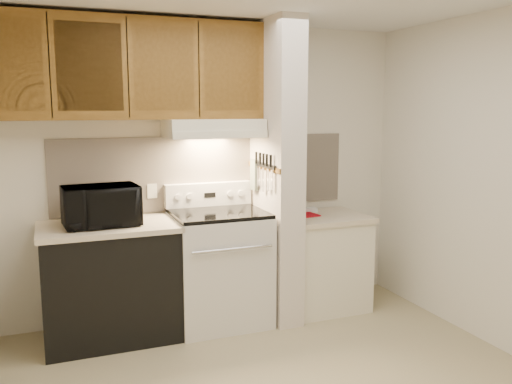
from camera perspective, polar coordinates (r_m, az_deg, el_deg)
wall_back at (r=4.73m, az=-5.26°, el=2.26°), size 3.60×2.50×0.02m
wall_right at (r=4.36m, az=24.25°, el=0.94°), size 0.02×3.00×2.50m
backsplash at (r=4.72m, az=-5.22°, el=2.07°), size 2.60×0.02×0.63m
range_body at (r=4.57m, az=-3.90°, el=-8.10°), size 0.76×0.65×0.92m
oven_window at (r=4.27m, az=-2.60°, el=-8.76°), size 0.50×0.01×0.30m
oven_handle at (r=4.17m, az=-2.46°, el=-6.03°), size 0.65×0.02×0.02m
cooktop at (r=4.45m, az=-3.96°, el=-2.24°), size 0.74×0.64×0.03m
range_backguard at (r=4.70m, az=-5.02°, el=-0.24°), size 0.76×0.08×0.20m
range_display at (r=4.66m, az=-4.87°, el=-0.31°), size 0.10×0.01×0.04m
range_knob_left_outer at (r=4.59m, az=-8.22°, el=-0.52°), size 0.05×0.02×0.05m
range_knob_left_inner at (r=4.61m, az=-7.01°, el=-0.45°), size 0.05×0.02×0.05m
range_knob_right_inner at (r=4.71m, az=-2.77°, el=-0.19°), size 0.05×0.02×0.05m
range_knob_right_outer at (r=4.74m, az=-1.62°, el=-0.12°), size 0.05×0.02×0.05m
dishwasher_front at (r=4.41m, az=-15.04°, el=-9.35°), size 1.00×0.63×0.87m
left_countertop at (r=4.29m, az=-15.29°, el=-3.57°), size 1.04×0.67×0.04m
spoon_rest at (r=4.45m, az=-17.68°, el=-2.89°), size 0.24×0.09×0.02m
teal_jar at (r=4.48m, az=-17.30°, el=-2.17°), size 0.10×0.10×0.11m
outlet at (r=4.61m, az=-10.88°, el=0.10°), size 0.08×0.01×0.12m
microwave at (r=4.24m, az=-16.02°, el=-1.40°), size 0.58×0.41×0.30m
partition_pillar at (r=4.57m, az=2.13°, el=2.07°), size 0.22×0.70×2.50m
pillar_trim at (r=4.52m, az=0.78°, el=2.63°), size 0.01×0.70×0.04m
knife_strip at (r=4.47m, az=0.95°, el=2.82°), size 0.02×0.42×0.04m
knife_blade_a at (r=4.32m, az=1.68°, el=1.27°), size 0.01×0.03×0.16m
knife_handle_a at (r=4.32m, az=1.56°, el=3.28°), size 0.02×0.02×0.10m
knife_blade_b at (r=4.39m, az=1.27°, el=1.26°), size 0.01×0.04×0.18m
knife_handle_b at (r=4.40m, az=1.14°, el=3.38°), size 0.02×0.02×0.10m
knife_blade_c at (r=4.49m, az=0.78°, el=1.30°), size 0.01×0.04×0.20m
knife_handle_c at (r=4.47m, az=0.79°, el=3.46°), size 0.02×0.02×0.10m
knife_blade_d at (r=4.56m, az=0.39°, el=1.68°), size 0.01×0.04×0.16m
knife_handle_d at (r=4.53m, az=0.44°, el=3.54°), size 0.02×0.02×0.10m
knife_blade_e at (r=4.61m, az=0.12°, el=1.64°), size 0.01×0.04×0.18m
knife_handle_e at (r=4.62m, az=0.03°, el=3.64°), size 0.02×0.02×0.10m
oven_mitt at (r=4.68m, az=-0.19°, el=1.83°), size 0.03×0.11×0.27m
right_cab_base at (r=4.94m, az=7.01°, el=-7.48°), size 0.70×0.60×0.81m
right_countertop at (r=4.84m, az=7.10°, el=-2.65°), size 0.74×0.64×0.04m
red_folder at (r=4.84m, az=4.67°, el=-2.30°), size 0.26×0.34×0.01m
white_box at (r=4.97m, az=5.62°, el=-1.88°), size 0.14×0.10×0.04m
range_hood at (r=4.49m, az=-4.54°, el=6.72°), size 0.78×0.44×0.15m
hood_lip at (r=4.29m, az=-3.71°, el=6.03°), size 0.78×0.04×0.06m
upper_cabinets at (r=4.39m, az=-13.65°, el=12.46°), size 2.18×0.33×0.77m
cab_door_a at (r=4.19m, az=-24.73°, el=12.09°), size 0.46×0.01×0.63m
cab_gap_a at (r=4.19m, az=-20.92°, el=12.32°), size 0.01×0.01×0.73m
cab_door_b at (r=4.20m, az=-17.12°, el=12.49°), size 0.46×0.01×0.63m
cab_gap_b at (r=4.23m, az=-13.35°, el=12.62°), size 0.01×0.01×0.73m
cab_door_c at (r=4.28m, az=-9.65°, el=12.68°), size 0.46×0.01×0.63m
cab_gap_c at (r=4.34m, az=-6.04°, el=12.70°), size 0.01×0.01×0.73m
cab_door_d at (r=4.42m, az=-2.55°, el=12.67°), size 0.46×0.01×0.63m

